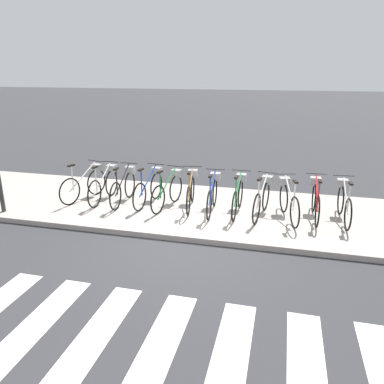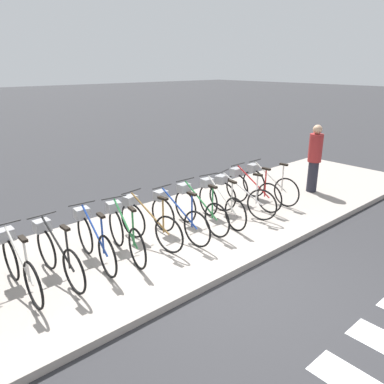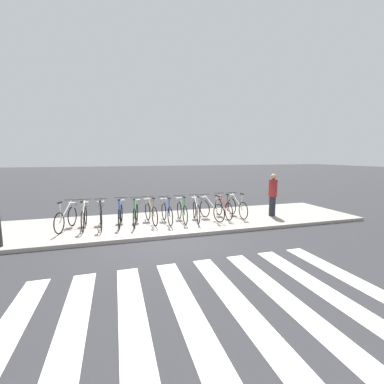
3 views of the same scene
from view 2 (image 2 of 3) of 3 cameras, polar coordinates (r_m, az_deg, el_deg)
name	(u,v)px [view 2 (image 2 of 3)]	position (r m, az deg, el deg)	size (l,w,h in m)	color
ground_plane	(227,280)	(6.20, 5.35, -13.22)	(120.00, 120.00, 0.00)	#2D2D30
sidewalk	(161,240)	(7.32, -4.72, -7.33)	(15.97, 3.52, 0.12)	#9E9389
parked_bicycle_1	(18,263)	(6.05, -24.98, -9.79)	(0.46, 1.65, 1.01)	black
parked_bicycle_2	(56,252)	(6.16, -20.00, -8.57)	(0.46, 1.65, 1.01)	black
parked_bicycle_3	(93,238)	(6.45, -14.86, -6.75)	(0.46, 1.64, 1.01)	black
parked_bicycle_4	(124,231)	(6.60, -10.36, -5.81)	(0.47, 1.63, 1.01)	black
parked_bicycle_5	(147,221)	(6.93, -6.94, -4.41)	(0.46, 1.63, 1.01)	black
parked_bicycle_6	(176,216)	(7.13, -2.48, -3.60)	(0.46, 1.65, 1.01)	black
parked_bicycle_7	(197,207)	(7.53, 0.83, -2.34)	(0.46, 1.65, 1.01)	black
parked_bicycle_8	(219,201)	(7.87, 4.08, -1.42)	(0.46, 1.63, 1.01)	black
parked_bicycle_9	(238,196)	(8.25, 7.02, -0.55)	(0.57, 1.60, 1.01)	black
parked_bicycle_10	(250,188)	(8.80, 8.77, 0.62)	(0.46, 1.65, 1.01)	black
parked_bicycle_11	(267,183)	(9.24, 11.30, 1.35)	(0.46, 1.65, 1.01)	black
pedestrian	(315,157)	(10.11, 18.18, 5.09)	(0.34, 0.34, 1.74)	#23232D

